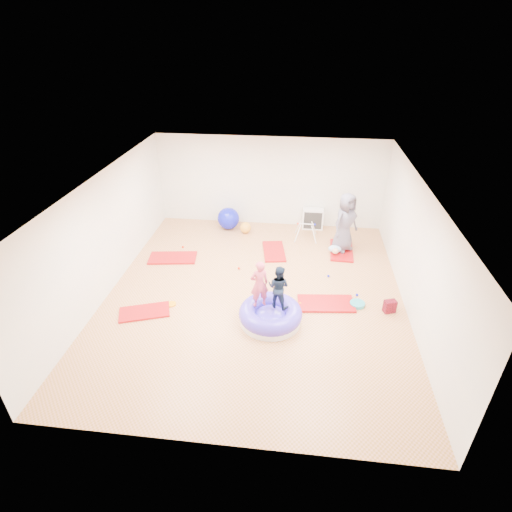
# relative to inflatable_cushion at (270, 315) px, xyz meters

# --- Properties ---
(room) EXTENTS (7.01, 8.01, 2.81)m
(room) POSITION_rel_inflatable_cushion_xyz_m (-0.46, 0.94, 1.23)
(room) COLOR tan
(room) RESTS_ON ground
(gym_mat_front_left) EXTENTS (1.22, 0.89, 0.05)m
(gym_mat_front_left) POSITION_rel_inflatable_cushion_xyz_m (-2.84, -0.05, -0.15)
(gym_mat_front_left) COLOR red
(gym_mat_front_left) RESTS_ON ground
(gym_mat_mid_left) EXTENTS (1.36, 0.81, 0.05)m
(gym_mat_mid_left) POSITION_rel_inflatable_cushion_xyz_m (-2.92, 2.36, -0.14)
(gym_mat_mid_left) COLOR red
(gym_mat_mid_left) RESTS_ON ground
(gym_mat_center_back) EXTENTS (0.77, 1.25, 0.05)m
(gym_mat_center_back) POSITION_rel_inflatable_cushion_xyz_m (-0.16, 3.05, -0.15)
(gym_mat_center_back) COLOR red
(gym_mat_center_back) RESTS_ON ground
(gym_mat_right) EXTENTS (1.35, 0.77, 0.05)m
(gym_mat_right) POSITION_rel_inflatable_cushion_xyz_m (1.23, 0.75, -0.14)
(gym_mat_right) COLOR red
(gym_mat_right) RESTS_ON ground
(gym_mat_rear_right) EXTENTS (0.68, 1.28, 0.05)m
(gym_mat_rear_right) POSITION_rel_inflatable_cushion_xyz_m (1.76, 3.33, -0.14)
(gym_mat_rear_right) COLOR red
(gym_mat_rear_right) RESTS_ON ground
(inflatable_cushion) EXTENTS (1.38, 1.38, 0.43)m
(inflatable_cushion) POSITION_rel_inflatable_cushion_xyz_m (0.00, 0.00, 0.00)
(inflatable_cushion) COLOR white
(inflatable_cushion) RESTS_ON ground
(child_pink) EXTENTS (0.47, 0.40, 1.10)m
(child_pink) POSITION_rel_inflatable_cushion_xyz_m (-0.25, 0.09, 0.78)
(child_pink) COLOR #D44863
(child_pink) RESTS_ON inflatable_cushion
(child_navy) EXTENTS (0.58, 0.52, 0.99)m
(child_navy) POSITION_rel_inflatable_cushion_xyz_m (0.15, 0.11, 0.73)
(child_navy) COLOR #131F34
(child_navy) RESTS_ON inflatable_cushion
(adult_caregiver) EXTENTS (0.97, 0.95, 1.69)m
(adult_caregiver) POSITION_rel_inflatable_cushion_xyz_m (1.77, 3.37, 0.73)
(adult_caregiver) COLOR #555164
(adult_caregiver) RESTS_ON gym_mat_rear_right
(infant) EXTENTS (0.37, 0.38, 0.22)m
(infant) POSITION_rel_inflatable_cushion_xyz_m (1.55, 3.12, -0.00)
(infant) COLOR #9CC5EE
(infant) RESTS_ON gym_mat_rear_right
(ball_pit_balls) EXTENTS (4.86, 2.39, 0.07)m
(ball_pit_balls) POSITION_rel_inflatable_cushion_xyz_m (-0.06, 1.72, -0.14)
(ball_pit_balls) COLOR red
(ball_pit_balls) RESTS_ON ground
(exercise_ball_blue) EXTENTS (0.69, 0.69, 0.69)m
(exercise_ball_blue) POSITION_rel_inflatable_cushion_xyz_m (-1.71, 4.42, 0.17)
(exercise_ball_blue) COLOR #1015CC
(exercise_ball_blue) RESTS_ON ground
(exercise_ball_orange) EXTENTS (0.35, 0.35, 0.35)m
(exercise_ball_orange) POSITION_rel_inflatable_cushion_xyz_m (-1.13, 4.17, 0.01)
(exercise_ball_orange) COLOR gold
(exercise_ball_orange) RESTS_ON ground
(infant_play_gym) EXTENTS (0.67, 0.64, 0.51)m
(infant_play_gym) POSITION_rel_inflatable_cushion_xyz_m (0.72, 3.97, 0.17)
(infant_play_gym) COLOR white
(infant_play_gym) RESTS_ON ground
(cube_shelf) EXTENTS (0.65, 0.32, 0.65)m
(cube_shelf) POSITION_rel_inflatable_cushion_xyz_m (0.93, 4.74, 0.15)
(cube_shelf) COLOR white
(cube_shelf) RESTS_ON ground
(balance_disc) EXTENTS (0.35, 0.35, 0.08)m
(balance_disc) POSITION_rel_inflatable_cushion_xyz_m (1.95, 0.80, -0.13)
(balance_disc) COLOR teal
(balance_disc) RESTS_ON ground
(backpack) EXTENTS (0.30, 0.24, 0.30)m
(backpack) POSITION_rel_inflatable_cushion_xyz_m (2.64, 0.64, -0.02)
(backpack) COLOR maroon
(backpack) RESTS_ON ground
(yellow_toy) EXTENTS (0.21, 0.21, 0.03)m
(yellow_toy) POSITION_rel_inflatable_cushion_xyz_m (-2.33, 0.32, -0.15)
(yellow_toy) COLOR #FE9E0C
(yellow_toy) RESTS_ON ground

